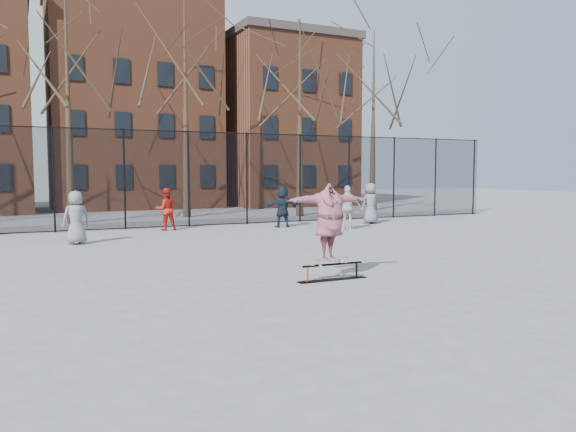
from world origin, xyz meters
name	(u,v)px	position (x,y,z in m)	size (l,w,h in m)	color
ground	(305,287)	(0.00, 0.00, 0.00)	(100.00, 100.00, 0.00)	slate
skate_rail	(333,273)	(0.88, 0.41, 0.14)	(1.63, 0.25, 0.36)	black
skateboard	(329,261)	(0.80, 0.41, 0.41)	(0.82, 0.20, 0.10)	olive
skater	(330,222)	(0.80, 0.41, 1.26)	(1.97, 0.54, 1.60)	#613C97
bystander_grey	(76,218)	(-3.57, 8.98, 0.86)	(0.84, 0.54, 1.71)	slate
bystander_red	(166,209)	(0.00, 12.00, 0.83)	(0.81, 0.63, 1.66)	#B21A0F
bystander_white	(348,208)	(6.59, 9.14, 0.88)	(1.03, 0.43, 1.76)	beige
bystander_navy	(282,207)	(4.65, 11.14, 0.85)	(1.58, 0.50, 1.70)	black
bystander_extra	(371,203)	(8.77, 10.79, 0.90)	(0.88, 0.57, 1.81)	slate
fence	(159,178)	(-0.01, 13.00, 2.05)	(34.03, 0.07, 4.00)	black
tree_row	(132,63)	(-0.25, 17.15, 7.36)	(33.66, 7.46, 10.67)	black
rowhouses	(123,110)	(0.72, 26.00, 6.06)	(29.00, 7.00, 13.00)	brown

